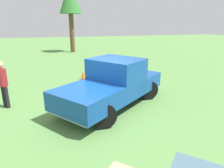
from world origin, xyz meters
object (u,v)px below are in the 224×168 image
(person_bystander, at_px, (3,82))
(traffic_cone, at_px, (83,75))
(pickup_truck, at_px, (114,82))
(tree_back_right, at_px, (70,0))

(person_bystander, xyz_separation_m, traffic_cone, (-3.36, -2.95, -0.74))
(pickup_truck, bearing_deg, person_bystander, -50.57)
(traffic_cone, bearing_deg, pickup_truck, 99.55)
(tree_back_right, bearing_deg, traffic_cone, 87.71)
(pickup_truck, bearing_deg, traffic_cone, -117.97)
(person_bystander, distance_m, tree_back_right, 15.45)
(person_bystander, xyz_separation_m, tree_back_right, (-3.82, -14.34, 4.31))
(pickup_truck, relative_size, person_bystander, 2.73)
(pickup_truck, height_order, traffic_cone, pickup_truck)
(pickup_truck, bearing_deg, tree_back_right, -126.77)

